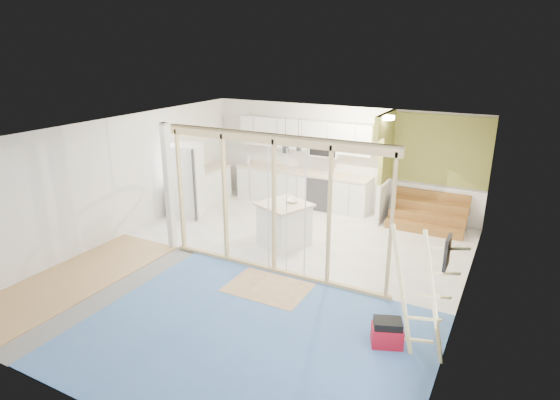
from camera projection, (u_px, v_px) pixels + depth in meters
The scene contains 17 objects.
room at pixel (259, 203), 8.40m from camera, with size 7.01×8.01×2.61m.
floor_overlays at pixel (265, 268), 8.83m from camera, with size 7.00×8.00×0.03m.
stud_frame at pixel (248, 186), 8.42m from camera, with size 4.66×0.14×2.60m.
base_cabinets at pixel (272, 187), 12.20m from camera, with size 4.45×2.24×0.93m.
upper_cabinets at pixel (307, 136), 11.81m from camera, with size 3.60×0.41×0.85m.
green_partition at pixel (418, 186), 10.67m from camera, with size 2.25×1.51×2.60m.
pot_rack at pixel (291, 145), 9.90m from camera, with size 0.52×0.52×0.72m.
sheathing_panel at pixel (439, 302), 5.18m from camera, with size 0.02×4.00×2.60m, color tan.
electrical_panel at pixel (447, 252), 5.60m from camera, with size 0.04×0.30×0.40m, color #39393E.
ceiling_light at pixel (387, 118), 9.90m from camera, with size 0.32×0.32×0.08m, color #FFEABF.
fridge at pixel (186, 181), 11.31m from camera, with size 1.01×0.97×1.77m.
island at pixel (284, 224), 9.73m from camera, with size 1.22×1.22×0.91m.
bowl at pixel (292, 201), 9.64m from camera, with size 0.25×0.25×0.06m, color white.
soap_bottle_a at pixel (248, 159), 12.58m from camera, with size 0.12×0.13×0.32m, color #B6B8CB.
soap_bottle_b at pixel (330, 169), 11.74m from camera, with size 0.10×0.10×0.21m, color silver.
toolbox at pixel (387, 333), 6.51m from camera, with size 0.51×0.45×0.40m.
ladder at pixel (422, 295), 6.05m from camera, with size 0.98×0.05×1.83m.
Camera 1 is at (4.05, -6.85, 4.02)m, focal length 30.00 mm.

